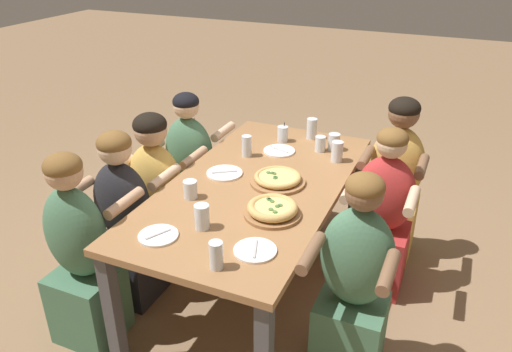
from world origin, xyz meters
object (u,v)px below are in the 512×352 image
empty_plate_a (255,250)px  cocktail_glass_blue (283,135)px  diner_far_left (81,259)px  drinking_glass_a (190,191)px  empty_plate_c (158,236)px  diner_near_right (394,186)px  drinking_glass_c (247,147)px  diner_far_midleft (126,225)px  diner_far_center (158,198)px  drinking_glass_h (202,218)px  pizza_board_main (278,179)px  diner_near_midleft (354,288)px  diner_far_midright (191,173)px  drinking_glass_b (312,130)px  pizza_board_second (272,210)px  drinking_glass_d (337,153)px  drinking_glass_f (334,142)px  drinking_glass_e (216,256)px  drinking_glass_g (320,145)px  empty_plate_b (225,173)px  diner_near_midright (382,219)px  empty_plate_d (279,151)px

empty_plate_a → cocktail_glass_blue: (1.28, 0.35, 0.04)m
diner_far_left → drinking_glass_a: bearing=46.1°
empty_plate_c → diner_near_right: 1.72m
empty_plate_a → diner_far_left: size_ratio=0.18×
cocktail_glass_blue → drinking_glass_c: 0.35m
diner_far_midleft → diner_far_center: (0.34, 0.00, 0.01)m
drinking_glass_h → diner_far_center: 0.89m
pizza_board_main → drinking_glass_c: (0.28, 0.32, 0.03)m
drinking_glass_a → diner_far_left: size_ratio=0.09×
pizza_board_main → diner_near_midleft: size_ratio=0.29×
diner_far_center → diner_near_midleft: bearing=-15.1°
diner_far_midleft → diner_far_midright: (0.77, 0.00, -0.01)m
drinking_glass_b → diner_near_right: (-0.05, -0.61, -0.29)m
pizza_board_second → drinking_glass_a: drinking_glass_a is taller
empty_plate_c → drinking_glass_c: 1.03m
drinking_glass_c → diner_far_midleft: diner_far_midleft is taller
pizza_board_main → empty_plate_a: 0.70m
drinking_glass_d → drinking_glass_f: 0.18m
drinking_glass_b → drinking_glass_e: bearing=-177.3°
drinking_glass_d → diner_near_midleft: diner_near_midleft is taller
empty_plate_a → drinking_glass_g: drinking_glass_g is taller
empty_plate_b → drinking_glass_b: bearing=-22.4°
pizza_board_main → diner_far_left: size_ratio=0.29×
cocktail_glass_blue → diner_far_midleft: diner_far_midleft is taller
drinking_glass_a → diner_far_center: bearing=56.8°
drinking_glass_g → diner_near_midleft: diner_near_midleft is taller
empty_plate_b → drinking_glass_b: (0.75, -0.31, 0.06)m
diner_near_midright → cocktail_glass_blue: bearing=-22.0°
drinking_glass_g → drinking_glass_h: bearing=167.3°
empty_plate_d → diner_near_right: 0.82m
drinking_glass_g → diner_near_right: 0.58m
drinking_glass_a → drinking_glass_b: size_ratio=0.69×
drinking_glass_e → drinking_glass_g: (1.41, -0.04, -0.02)m
drinking_glass_c → diner_near_right: bearing=-66.1°
pizza_board_main → diner_near_right: diner_near_right is taller
cocktail_glass_blue → diner_near_right: bearing=-84.4°
diner_near_midright → pizza_board_second: bearing=53.0°
drinking_glass_b → empty_plate_d: bearing=157.9°
empty_plate_b → empty_plate_d: (0.44, -0.18, 0.00)m
pizza_board_main → drinking_glass_c: bearing=49.6°
drinking_glass_h → diner_far_midright: diner_far_midright is taller
drinking_glass_a → diner_near_midright: 1.20m
drinking_glass_a → drinking_glass_d: 1.00m
drinking_glass_h → diner_far_left: 0.74m
drinking_glass_h → drinking_glass_f: bearing=-15.8°
drinking_glass_b → diner_near_midleft: bearing=-152.5°
drinking_glass_e → diner_near_midleft: size_ratio=0.12×
empty_plate_a → drinking_glass_c: (0.96, 0.48, 0.05)m
pizza_board_main → diner_near_right: size_ratio=0.28×
empty_plate_c → drinking_glass_b: 1.52m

